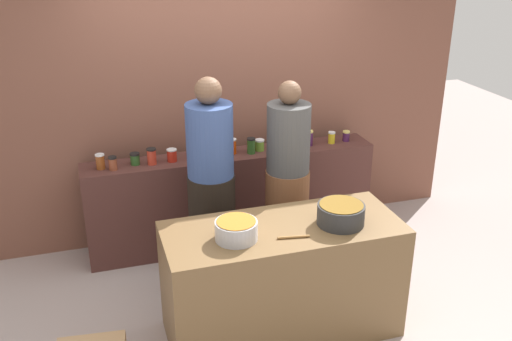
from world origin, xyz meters
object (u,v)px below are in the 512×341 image
preserve_jar_5 (196,154)px  preserve_jar_12 (309,138)px  preserve_jar_3 (152,156)px  wooden_spoon (294,237)px  preserve_jar_4 (172,155)px  preserve_jar_13 (332,137)px  cook_in_cap (287,189)px  preserve_jar_6 (208,148)px  preserve_jar_11 (295,137)px  preserve_jar_7 (232,146)px  cooking_pot_center (341,214)px  preserve_jar_9 (260,145)px  preserve_jar_2 (135,159)px  preserve_jar_14 (346,136)px  preserve_jar_0 (100,161)px  cook_with_tongs (212,194)px  preserve_jar_1 (113,163)px  preserve_jar_10 (285,144)px  preserve_jar_8 (251,146)px  cooking_pot_left (236,230)px

preserve_jar_5 → preserve_jar_12: bearing=2.0°
preserve_jar_3 → wooden_spoon: 1.71m
preserve_jar_4 → preserve_jar_13: bearing=0.3°
preserve_jar_5 → preserve_jar_13: size_ratio=0.96×
preserve_jar_12 → cook_in_cap: 0.77m
preserve_jar_6 → preserve_jar_11: bearing=0.5°
preserve_jar_7 → cooking_pot_center: (0.40, -1.48, -0.03)m
preserve_jar_7 → preserve_jar_9: bearing=0.5°
cooking_pot_center → cook_in_cap: (-0.08, 0.88, -0.18)m
preserve_jar_2 → cooking_pot_center: 1.95m
preserve_jar_2 → preserve_jar_13: (1.86, -0.01, 0.00)m
preserve_jar_5 → preserve_jar_6: size_ratio=0.84×
preserve_jar_14 → preserve_jar_5: bearing=-178.3°
preserve_jar_4 → wooden_spoon: bearing=-70.2°
preserve_jar_0 → preserve_jar_14: preserve_jar_0 is taller
preserve_jar_13 → preserve_jar_7: bearing=179.2°
preserve_jar_0 → preserve_jar_4: size_ratio=1.18×
cook_with_tongs → cooking_pot_center: bearing=-51.5°
preserve_jar_5 → preserve_jar_7: preserve_jar_7 is taller
preserve_jar_13 → preserve_jar_4: bearing=-179.7°
preserve_jar_4 → preserve_jar_14: (1.70, 0.02, -0.01)m
preserve_jar_1 → preserve_jar_0: bearing=151.8°
preserve_jar_10 → cooking_pot_center: size_ratio=0.30×
preserve_jar_4 → preserve_jar_8: bearing=-1.8°
preserve_jar_5 → preserve_jar_9: bearing=4.2°
preserve_jar_1 → preserve_jar_5: (0.73, 0.02, -0.01)m
preserve_jar_8 → preserve_jar_3: bearing=179.5°
preserve_jar_0 → preserve_jar_9: preserve_jar_0 is taller
preserve_jar_8 → preserve_jar_6: bearing=166.8°
preserve_jar_9 → preserve_jar_13: 0.72m
cooking_pot_left → cook_with_tongs: (0.04, 0.90, -0.15)m
wooden_spoon → preserve_jar_14: bearing=54.2°
preserve_jar_13 → cooking_pot_center: (-0.59, -1.47, -0.01)m
preserve_jar_6 → preserve_jar_8: 0.39m
preserve_jar_7 → preserve_jar_2: bearing=-179.9°
preserve_jar_10 → preserve_jar_14: same height
preserve_jar_10 → wooden_spoon: bearing=-107.8°
preserve_jar_14 → preserve_jar_13: bearing=-174.8°
preserve_jar_14 → cooking_pot_center: bearing=-116.7°
preserve_jar_5 → preserve_jar_4: bearing=174.6°
preserve_jar_7 → cooking_pot_left: 1.52m
preserve_jar_9 → preserve_jar_13: bearing=-1.3°
preserve_jar_3 → preserve_jar_5: bearing=-0.7°
cook_with_tongs → wooden_spoon: bearing=-71.6°
preserve_jar_0 → preserve_jar_5: size_ratio=1.24×
preserve_jar_8 → preserve_jar_9: bearing=26.4°
preserve_jar_12 → cooking_pot_center: (-0.35, -1.48, -0.03)m
preserve_jar_0 → preserve_jar_9: 1.43m
preserve_jar_0 → wooden_spoon: bearing=-53.1°
preserve_jar_2 → preserve_jar_14: preserve_jar_2 is taller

